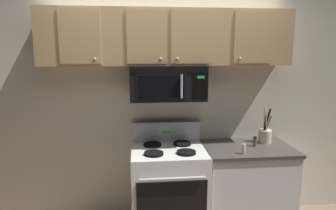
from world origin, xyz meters
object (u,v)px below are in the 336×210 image
(stove_range, at_px, (169,188))
(utensil_crock_cream, at_px, (265,134))
(over_range_microwave, at_px, (167,82))
(salt_shaker, at_px, (244,149))
(spice_jar, at_px, (255,141))

(stove_range, height_order, utensil_crock_cream, utensil_crock_cream)
(over_range_microwave, distance_m, salt_shaker, 1.01)
(spice_jar, bearing_deg, utensil_crock_cream, 36.63)
(salt_shaker, distance_m, spice_jar, 0.30)
(over_range_microwave, relative_size, salt_shaker, 7.51)
(over_range_microwave, bearing_deg, utensil_crock_cream, 0.51)
(stove_range, bearing_deg, spice_jar, 0.43)
(stove_range, bearing_deg, over_range_microwave, 90.14)
(utensil_crock_cream, relative_size, salt_shaker, 3.79)
(stove_range, distance_m, spice_jar, 1.04)
(stove_range, distance_m, salt_shaker, 0.89)
(utensil_crock_cream, distance_m, salt_shaker, 0.50)
(stove_range, xyz_separation_m, salt_shaker, (0.72, -0.21, 0.48))
(over_range_microwave, xyz_separation_m, spice_jar, (0.92, -0.11, -0.62))
(over_range_microwave, xyz_separation_m, utensil_crock_cream, (1.08, 0.01, -0.58))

